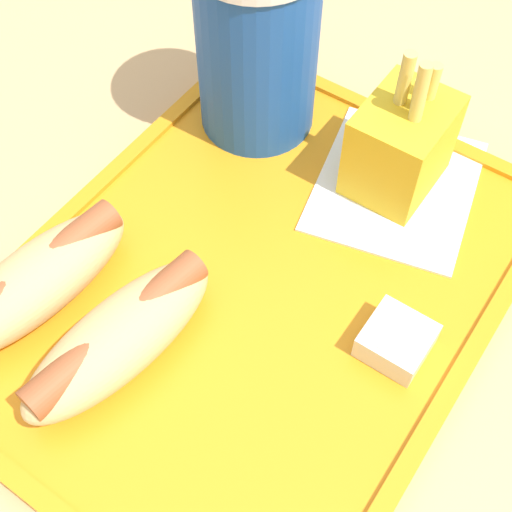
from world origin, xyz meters
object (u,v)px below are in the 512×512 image
object	(u,v)px
hot_dog_far	(35,281)
sauce_cup_mayo	(397,340)
hot_dog_near	(119,337)
soda_cup	(257,43)
fries_carton	(401,144)

from	to	relation	value
hot_dog_far	sauce_cup_mayo	size ratio (longest dim) A/B	3.72
hot_dog_far	hot_dog_near	world-z (taller)	same
soda_cup	hot_dog_far	bearing A→B (deg)	174.69
hot_dog_near	fries_carton	world-z (taller)	fries_carton
fries_carton	hot_dog_near	bearing A→B (deg)	162.48
hot_dog_far	hot_dog_near	size ratio (longest dim) A/B	1.00
hot_dog_near	fries_carton	xyz separation A→B (m)	(0.22, -0.07, 0.02)
hot_dog_far	soda_cup	bearing A→B (deg)	-5.31
fries_carton	sauce_cup_mayo	bearing A→B (deg)	-151.20
soda_cup	hot_dog_far	xyz separation A→B (m)	(-0.22, 0.02, -0.05)
hot_dog_near	fries_carton	distance (m)	0.24
soda_cup	sauce_cup_mayo	bearing A→B (deg)	-122.46
soda_cup	sauce_cup_mayo	distance (m)	0.23
hot_dog_near	sauce_cup_mayo	bearing A→B (deg)	-54.06
fries_carton	sauce_cup_mayo	distance (m)	0.14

